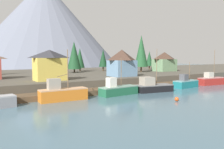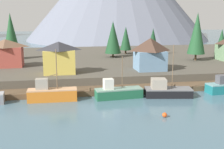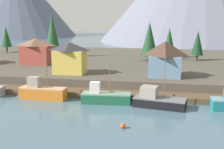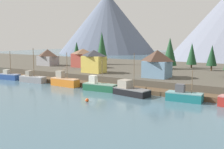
% 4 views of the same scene
% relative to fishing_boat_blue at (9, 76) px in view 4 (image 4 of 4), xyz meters
% --- Properties ---
extents(ground_plane, '(400.00, 400.00, 1.00)m').
position_rel_fishing_boat_blue_xyz_m(ground_plane, '(32.66, 21.73, -1.54)').
color(ground_plane, '#476675').
extents(dock, '(80.00, 4.00, 1.60)m').
position_rel_fishing_boat_blue_xyz_m(dock, '(32.66, 3.72, -0.54)').
color(dock, brown).
rests_on(dock, ground_plane).
extents(shoreline_bank, '(400.00, 56.00, 2.50)m').
position_rel_fishing_boat_blue_xyz_m(shoreline_bank, '(32.66, 33.73, 0.21)').
color(shoreline_bank, '#4C473D').
rests_on(shoreline_bank, ground_plane).
extents(mountain_west_peak, '(84.54, 84.54, 51.90)m').
position_rel_fishing_boat_blue_xyz_m(mountain_west_peak, '(-63.67, 149.42, 24.91)').
color(mountain_west_peak, slate).
rests_on(mountain_west_peak, ground_plane).
extents(fishing_boat_blue, '(6.83, 3.18, 8.55)m').
position_rel_fishing_boat_blue_xyz_m(fishing_boat_blue, '(0.00, 0.00, 0.00)').
color(fishing_boat_blue, navy).
rests_on(fishing_boat_blue, ground_plane).
extents(fishing_boat_grey, '(8.36, 3.05, 9.67)m').
position_rel_fishing_boat_blue_xyz_m(fishing_boat_grey, '(10.11, 0.08, 0.03)').
color(fishing_boat_grey, gray).
rests_on(fishing_boat_grey, ground_plane).
extents(fishing_boat_orange, '(8.24, 2.54, 8.81)m').
position_rel_fishing_boat_blue_xyz_m(fishing_boat_orange, '(21.98, 0.35, 0.24)').
color(fishing_boat_orange, '#CC6B1E').
rests_on(fishing_boat_orange, ground_plane).
extents(fishing_boat_green, '(8.37, 3.21, 7.37)m').
position_rel_fishing_boat_blue_xyz_m(fishing_boat_green, '(33.37, -0.02, 0.02)').
color(fishing_boat_green, '#1E5B3D').
rests_on(fishing_boat_green, ground_plane).
extents(fishing_boat_black, '(8.59, 4.44, 9.27)m').
position_rel_fishing_boat_blue_xyz_m(fishing_boat_black, '(42.07, -0.60, 0.09)').
color(fishing_boat_black, black).
rests_on(fishing_boat_black, ground_plane).
extents(fishing_boat_teal, '(7.11, 3.11, 6.24)m').
position_rel_fishing_boat_blue_xyz_m(fishing_boat_teal, '(53.82, 0.04, 0.05)').
color(fishing_boat_teal, '#196B70').
rests_on(fishing_boat_teal, ground_plane).
extents(house_grey, '(7.10, 5.25, 5.96)m').
position_rel_fishing_boat_blue_xyz_m(house_grey, '(-3.78, 19.63, 4.51)').
color(house_grey, gray).
rests_on(house_grey, shoreline_bank).
extents(house_blue, '(6.53, 5.64, 6.98)m').
position_rel_fishing_boat_blue_xyz_m(house_blue, '(42.90, 11.90, 5.03)').
color(house_blue, '#6689A8').
rests_on(house_blue, shoreline_bank).
extents(house_red, '(7.58, 4.71, 6.41)m').
position_rel_fishing_boat_blue_xyz_m(house_red, '(11.44, 21.29, 4.73)').
color(house_red, '#9E4238').
rests_on(house_red, shoreline_bank).
extents(house_yellow, '(6.61, 4.42, 6.56)m').
position_rel_fishing_boat_blue_xyz_m(house_yellow, '(23.44, 11.34, 4.80)').
color(house_yellow, gold).
rests_on(house_yellow, shoreline_bank).
extents(conifer_near_left, '(3.23, 3.23, 8.45)m').
position_rel_fishing_boat_blue_xyz_m(conifer_near_left, '(-8.20, 41.41, 6.59)').
color(conifer_near_left, '#4C3823').
rests_on(conifer_near_left, shoreline_bank).
extents(conifer_near_right, '(4.55, 4.55, 10.19)m').
position_rel_fishing_boat_blue_xyz_m(conifer_near_right, '(38.45, 32.38, 7.13)').
color(conifer_near_right, '#4C3823').
rests_on(conifer_near_right, shoreline_bank).
extents(conifer_mid_left, '(4.28, 4.28, 12.42)m').
position_rel_fishing_boat_blue_xyz_m(conifer_mid_left, '(10.85, 33.59, 8.48)').
color(conifer_mid_left, '#4C3823').
rests_on(conifer_mid_left, shoreline_bank).
extents(conifer_back_left, '(3.43, 3.43, 8.41)m').
position_rel_fishing_boat_blue_xyz_m(conifer_back_left, '(43.64, 39.02, 6.25)').
color(conifer_back_left, '#4C3823').
rests_on(conifer_back_left, shoreline_bank).
extents(conifer_back_right, '(3.16, 3.16, 7.95)m').
position_rel_fishing_boat_blue_xyz_m(conifer_back_right, '(51.04, 34.90, 6.17)').
color(conifer_back_right, '#4C3823').
rests_on(conifer_back_right, shoreline_bank).
extents(channel_buoy, '(0.70, 0.70, 0.70)m').
position_rel_fishing_boat_blue_xyz_m(channel_buoy, '(38.07, -10.75, -0.69)').
color(channel_buoy, '#E04C19').
rests_on(channel_buoy, ground_plane).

